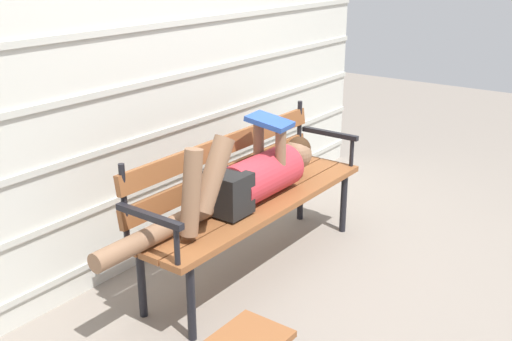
% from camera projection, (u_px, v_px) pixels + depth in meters
% --- Properties ---
extents(ground_plane, '(12.00, 12.00, 0.00)m').
position_uv_depth(ground_plane, '(272.00, 273.00, 3.68)').
color(ground_plane, gray).
extents(house_siding, '(4.38, 0.08, 2.55)m').
position_uv_depth(house_siding, '(170.00, 50.00, 3.68)').
color(house_siding, beige).
rests_on(house_siding, ground).
extents(park_bench, '(1.77, 0.47, 0.86)m').
position_uv_depth(park_bench, '(247.00, 190.00, 3.62)').
color(park_bench, brown).
rests_on(park_bench, ground).
extents(reclining_person, '(1.69, 0.27, 0.50)m').
position_uv_depth(reclining_person, '(248.00, 178.00, 3.48)').
color(reclining_person, '#B72D38').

